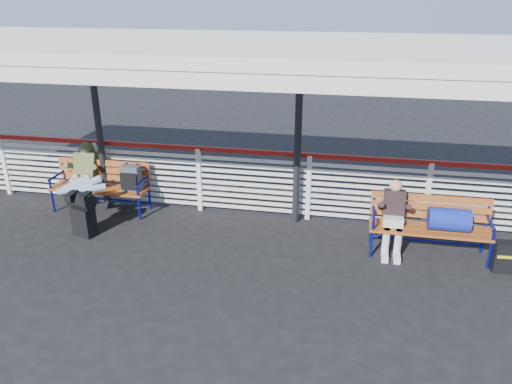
% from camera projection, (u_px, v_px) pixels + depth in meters
% --- Properties ---
extents(ground, '(60.00, 60.00, 0.00)m').
position_uv_depth(ground, '(164.00, 260.00, 7.63)').
color(ground, black).
rests_on(ground, ground).
extents(fence, '(12.08, 0.08, 1.24)m').
position_uv_depth(fence, '(199.00, 177.00, 9.10)').
color(fence, silver).
rests_on(fence, ground).
extents(canopy, '(12.60, 3.60, 3.16)m').
position_uv_depth(canopy, '(171.00, 48.00, 7.26)').
color(canopy, silver).
rests_on(canopy, ground).
extents(luggage_stack, '(0.52, 0.39, 0.76)m').
position_uv_depth(luggage_stack, '(83.00, 212.00, 8.24)').
color(luggage_stack, black).
rests_on(luggage_stack, ground).
extents(bench_left, '(1.80, 0.56, 0.93)m').
position_uv_depth(bench_left, '(111.00, 180.00, 9.11)').
color(bench_left, '#A75120').
rests_on(bench_left, ground).
extents(bench_right, '(1.80, 0.56, 0.92)m').
position_uv_depth(bench_right, '(440.00, 220.00, 7.55)').
color(bench_right, '#A75120').
rests_on(bench_right, ground).
extents(traveler_man, '(0.94, 1.64, 0.77)m').
position_uv_depth(traveler_man, '(83.00, 181.00, 8.83)').
color(traveler_man, '#8A9AB9').
rests_on(traveler_man, ground).
extents(companion_person, '(0.32, 0.66, 1.15)m').
position_uv_depth(companion_person, '(393.00, 217.00, 7.66)').
color(companion_person, beige).
rests_on(companion_person, ground).
extents(suitcase_side, '(0.35, 0.23, 0.47)m').
position_uv_depth(suitcase_side, '(505.00, 257.00, 7.24)').
color(suitcase_side, black).
rests_on(suitcase_side, ground).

